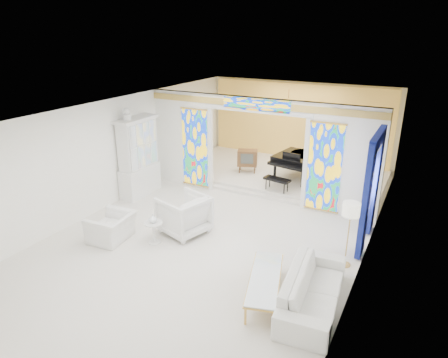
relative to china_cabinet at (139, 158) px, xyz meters
The scene contains 23 objects.
floor 3.47m from the china_cabinet, 10.50° to the right, with size 12.00×12.00×0.00m, color silver.
ceiling 3.75m from the china_cabinet, 10.50° to the right, with size 7.00×12.00×0.02m, color white.
wall_back 6.30m from the china_cabinet, 59.24° to the left, with size 7.00×0.02×3.00m, color white.
wall_left 0.74m from the china_cabinet, 115.42° to the right, with size 0.02×12.00×3.00m, color white.
wall_right 6.75m from the china_cabinet, ahead, with size 0.02×12.00×3.00m, color white.
partition_wall 3.54m from the china_cabinet, 23.50° to the left, with size 7.00×0.22×3.00m.
stained_glass_left 1.76m from the china_cabinet, 47.47° to the left, with size 0.90×0.04×2.40m, color gold.
stained_glass_right 5.41m from the china_cabinet, 13.85° to the left, with size 0.90×0.04×2.40m, color gold.
stained_glass_transom 3.84m from the china_cabinet, 21.91° to the left, with size 2.00×0.04×0.34m, color gold.
alcove_platform 4.88m from the china_cabinet, 47.45° to the left, with size 6.80×3.80×0.18m, color silver.
gold_curtain_back 6.19m from the china_cabinet, 58.67° to the left, with size 6.70×0.10×2.90m, color #FACF56.
chandelier 5.02m from the china_cabinet, 44.89° to the left, with size 0.48×0.48×0.30m, color gold.
blue_drapes 6.63m from the china_cabinet, ahead, with size 0.14×1.85×2.65m.
china_cabinet is the anchor object (origin of this frame).
armchair_left 2.97m from the china_cabinet, 64.93° to the right, with size 1.01×0.88×0.65m, color white.
armchair_right 3.01m from the china_cabinet, 29.94° to the right, with size 1.05×1.08×0.98m, color white.
sofa 6.79m from the china_cabinet, 23.89° to the right, with size 2.35×0.92×0.69m, color white.
side_table 3.25m from the china_cabinet, 45.54° to the right, with size 0.49×0.49×0.54m.
vase 3.19m from the china_cabinet, 45.54° to the right, with size 0.19×0.19×0.20m, color silver.
coffee_table 6.07m from the china_cabinet, 28.60° to the right, with size 1.06×1.93×0.41m.
floor_lamp 6.51m from the china_cabinet, ahead, with size 0.47×0.47×1.47m.
grand_piano 5.19m from the china_cabinet, 37.88° to the left, with size 1.80×2.54×0.99m.
tv_console 3.72m from the china_cabinet, 52.49° to the left, with size 0.77×0.65×0.76m.
Camera 1 is at (4.36, -8.27, 4.79)m, focal length 32.00 mm.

